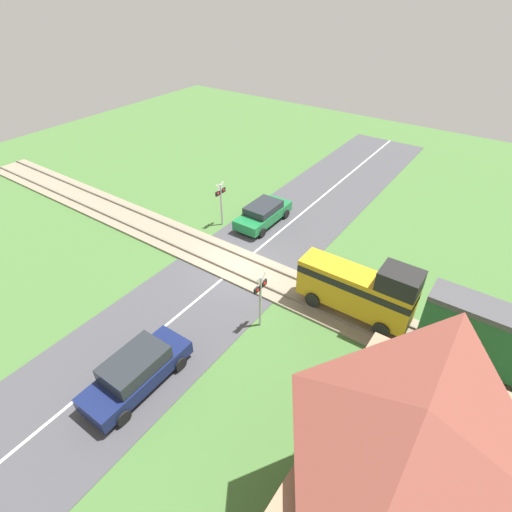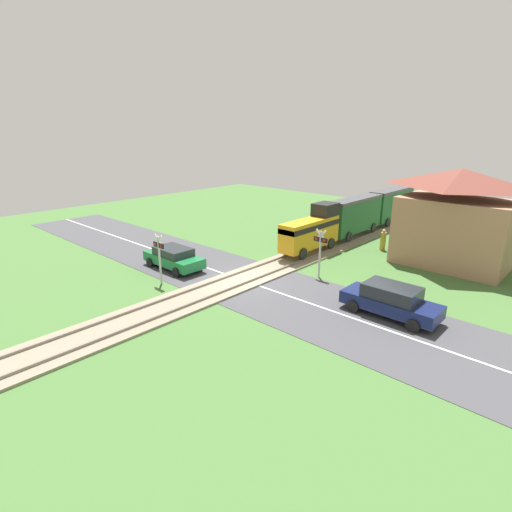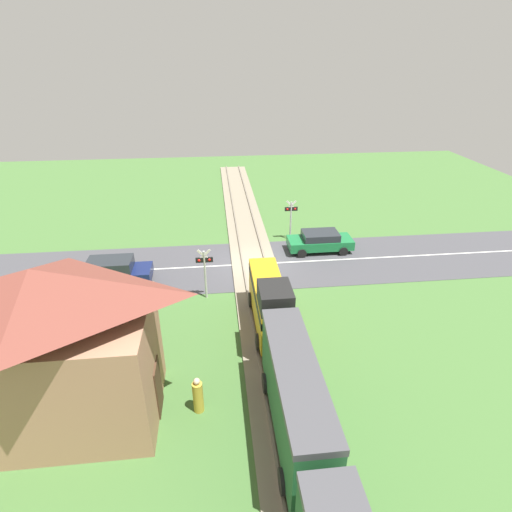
# 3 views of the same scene
# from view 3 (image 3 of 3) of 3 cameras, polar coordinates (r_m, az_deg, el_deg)

# --- Properties ---
(ground_plane) EXTENTS (60.00, 60.00, 0.00)m
(ground_plane) POSITION_cam_3_polar(r_m,az_deg,el_deg) (25.24, -0.30, -1.19)
(ground_plane) COLOR #426B33
(road_surface) EXTENTS (48.00, 6.40, 0.02)m
(road_surface) POSITION_cam_3_polar(r_m,az_deg,el_deg) (25.23, -0.30, -1.17)
(road_surface) COLOR #424247
(road_surface) RESTS_ON ground_plane
(track_bed) EXTENTS (2.80, 48.00, 0.24)m
(track_bed) POSITION_cam_3_polar(r_m,az_deg,el_deg) (25.20, -0.30, -1.05)
(track_bed) COLOR gray
(track_bed) RESTS_ON ground_plane
(train) EXTENTS (1.58, 18.46, 3.18)m
(train) POSITION_cam_3_polar(r_m,az_deg,el_deg) (13.48, 6.07, -21.26)
(train) COLOR gold
(train) RESTS_ON track_bed
(car_near_crossing) EXTENTS (4.27, 1.90, 1.37)m
(car_near_crossing) POSITION_cam_3_polar(r_m,az_deg,el_deg) (26.98, 9.12, 2.14)
(car_near_crossing) COLOR #197038
(car_near_crossing) RESTS_ON ground_plane
(car_far_side) EXTENTS (4.51, 1.86, 1.53)m
(car_far_side) POSITION_cam_3_polar(r_m,az_deg,el_deg) (24.26, -20.01, -2.07)
(car_far_side) COLOR #141E4C
(car_far_side) RESTS_ON ground_plane
(crossing_signal_west_approach) EXTENTS (0.90, 0.18, 2.92)m
(crossing_signal_west_approach) POSITION_cam_3_polar(r_m,az_deg,el_deg) (28.04, 5.01, 5.91)
(crossing_signal_west_approach) COLOR #B7B7B7
(crossing_signal_west_approach) RESTS_ON ground_plane
(crossing_signal_east_approach) EXTENTS (0.90, 0.18, 2.92)m
(crossing_signal_east_approach) POSITION_cam_3_polar(r_m,az_deg,el_deg) (21.15, -7.33, -1.57)
(crossing_signal_east_approach) COLOR #B7B7B7
(crossing_signal_east_approach) RESTS_ON ground_plane
(station_building) EXTENTS (7.04, 4.44, 6.17)m
(station_building) POSITION_cam_3_polar(r_m,az_deg,el_deg) (15.31, -27.08, -12.10)
(station_building) COLOR #AD7A5B
(station_building) RESTS_ON ground_plane
(pedestrian_by_station) EXTENTS (0.38, 0.38, 1.55)m
(pedestrian_by_station) POSITION_cam_3_polar(r_m,az_deg,el_deg) (15.62, -8.29, -19.20)
(pedestrian_by_station) COLOR gold
(pedestrian_by_station) RESTS_ON ground_plane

